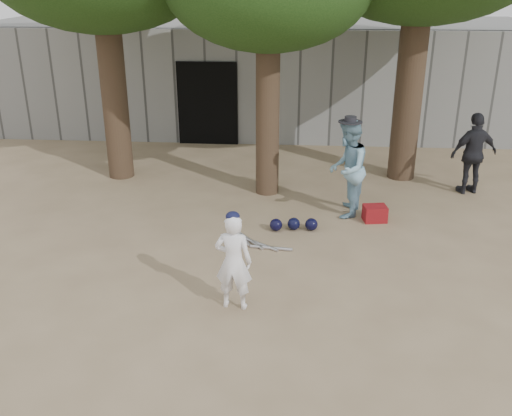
# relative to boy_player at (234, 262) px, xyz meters

# --- Properties ---
(ground) EXTENTS (70.00, 70.00, 0.00)m
(ground) POSITION_rel_boy_player_xyz_m (-0.39, 0.34, -0.70)
(ground) COLOR #937C5E
(ground) RESTS_ON ground
(boy_player) EXTENTS (0.54, 0.38, 1.41)m
(boy_player) POSITION_rel_boy_player_xyz_m (0.00, 0.00, 0.00)
(boy_player) COLOR white
(boy_player) RESTS_ON ground
(spectator_blue) EXTENTS (0.88, 1.03, 1.86)m
(spectator_blue) POSITION_rel_boy_player_xyz_m (1.78, 3.43, 0.23)
(spectator_blue) COLOR #7BA8BE
(spectator_blue) RESTS_ON ground
(spectator_dark) EXTENTS (1.08, 0.67, 1.72)m
(spectator_dark) POSITION_rel_boy_player_xyz_m (4.49, 4.83, 0.16)
(spectator_dark) COLOR #222227
(spectator_dark) RESTS_ON ground
(red_bag) EXTENTS (0.46, 0.38, 0.30)m
(red_bag) POSITION_rel_boy_player_xyz_m (2.32, 3.16, -0.55)
(red_bag) COLOR maroon
(red_bag) RESTS_ON ground
(back_building) EXTENTS (16.00, 5.24, 3.00)m
(back_building) POSITION_rel_boy_player_xyz_m (-0.39, 10.67, 0.80)
(back_building) COLOR gray
(back_building) RESTS_ON ground
(helmet_row) EXTENTS (0.87, 0.30, 0.23)m
(helmet_row) POSITION_rel_boy_player_xyz_m (0.80, 2.62, -0.59)
(helmet_row) COLOR black
(helmet_row) RESTS_ON ground
(bat_pile) EXTENTS (1.11, 0.80, 0.06)m
(bat_pile) POSITION_rel_boy_player_xyz_m (0.16, 1.99, -0.68)
(bat_pile) COLOR #B3B2B9
(bat_pile) RESTS_ON ground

